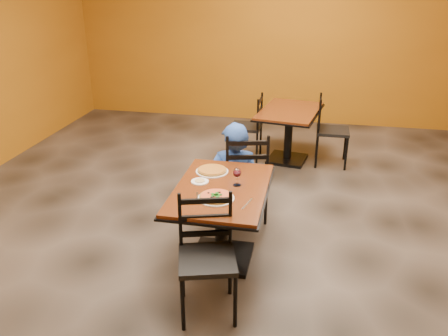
% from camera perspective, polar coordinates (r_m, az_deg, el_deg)
% --- Properties ---
extents(floor, '(7.00, 8.00, 0.01)m').
position_cam_1_polar(floor, '(4.88, 0.91, -7.85)').
color(floor, black).
rests_on(floor, ground).
extents(wall_back, '(7.00, 0.01, 3.00)m').
position_cam_1_polar(wall_back, '(8.20, 6.36, 16.00)').
color(wall_back, '#A66312').
rests_on(wall_back, ground).
extents(table_main, '(0.83, 1.23, 0.75)m').
position_cam_1_polar(table_main, '(4.18, -0.32, -4.78)').
color(table_main, '#662610').
rests_on(table_main, floor).
extents(table_second, '(0.95, 1.25, 0.75)m').
position_cam_1_polar(table_second, '(6.51, 8.04, 5.46)').
color(table_second, '#662610').
rests_on(table_second, floor).
extents(chair_main_near, '(0.54, 0.54, 0.96)m').
position_cam_1_polar(chair_main_near, '(3.59, -2.09, -11.33)').
color(chair_main_near, black).
rests_on(chair_main_near, floor).
extents(chair_main_far, '(0.55, 0.55, 1.01)m').
position_cam_1_polar(chair_main_far, '(4.96, 2.63, -0.73)').
color(chair_main_far, black).
rests_on(chair_main_far, floor).
extents(chair_second_left, '(0.42, 0.42, 0.93)m').
position_cam_1_polar(chair_second_left, '(6.60, 2.75, 5.09)').
color(chair_second_left, black).
rests_on(chair_second_left, floor).
extents(chair_second_right, '(0.44, 0.44, 0.96)m').
position_cam_1_polar(chair_second_right, '(6.53, 13.30, 4.45)').
color(chair_second_right, black).
rests_on(chair_second_right, floor).
extents(diner, '(0.62, 0.46, 1.10)m').
position_cam_1_polar(diner, '(4.90, 1.27, -0.47)').
color(diner, navy).
rests_on(diner, floor).
extents(plate_main, '(0.31, 0.31, 0.01)m').
position_cam_1_polar(plate_main, '(3.89, -0.99, -3.75)').
color(plate_main, white).
rests_on(plate_main, table_main).
extents(pizza_main, '(0.28, 0.28, 0.02)m').
position_cam_1_polar(pizza_main, '(3.88, -0.99, -3.54)').
color(pizza_main, '#9C0B0E').
rests_on(pizza_main, plate_main).
extents(plate_far, '(0.31, 0.31, 0.01)m').
position_cam_1_polar(plate_far, '(4.39, -1.49, -0.42)').
color(plate_far, white).
rests_on(plate_far, table_main).
extents(pizza_far, '(0.28, 0.28, 0.02)m').
position_cam_1_polar(pizza_far, '(4.39, -1.49, -0.23)').
color(pizza_far, '#BA8C23').
rests_on(pizza_far, plate_far).
extents(side_plate, '(0.16, 0.16, 0.01)m').
position_cam_1_polar(side_plate, '(4.19, -3.00, -1.68)').
color(side_plate, white).
rests_on(side_plate, table_main).
extents(dip, '(0.09, 0.09, 0.01)m').
position_cam_1_polar(dip, '(4.19, -3.01, -1.56)').
color(dip, tan).
rests_on(dip, side_plate).
extents(wine_glass, '(0.08, 0.08, 0.18)m').
position_cam_1_polar(wine_glass, '(4.09, 1.62, -1.00)').
color(wine_glass, white).
rests_on(wine_glass, table_main).
extents(fork, '(0.07, 0.19, 0.00)m').
position_cam_1_polar(fork, '(3.91, -3.29, -3.65)').
color(fork, silver).
rests_on(fork, table_main).
extents(knife, '(0.07, 0.21, 0.00)m').
position_cam_1_polar(knife, '(3.81, 2.89, -4.45)').
color(knife, silver).
rests_on(knife, table_main).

